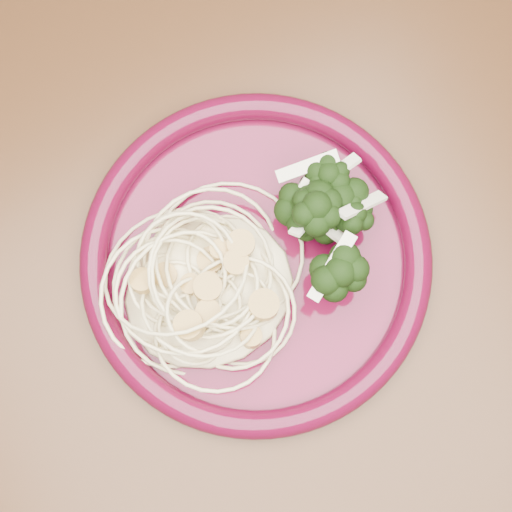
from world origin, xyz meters
name	(u,v)px	position (x,y,z in m)	size (l,w,h in m)	color
dining_table	(179,366)	(0.00, 0.00, 0.65)	(1.20, 0.80, 0.75)	#472814
dinner_plate	(256,259)	(0.10, 0.04, 0.76)	(0.31, 0.31, 0.02)	#4D0820
spaghetti_pile	(208,289)	(0.05, 0.03, 0.77)	(0.13, 0.12, 0.03)	beige
scallop_cluster	(205,281)	(0.05, 0.03, 0.80)	(0.11, 0.11, 0.04)	tan
broccoli_pile	(314,213)	(0.15, 0.04, 0.78)	(0.08, 0.14, 0.05)	black
onion_garnish	(317,202)	(0.15, 0.04, 0.81)	(0.06, 0.09, 0.05)	beige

